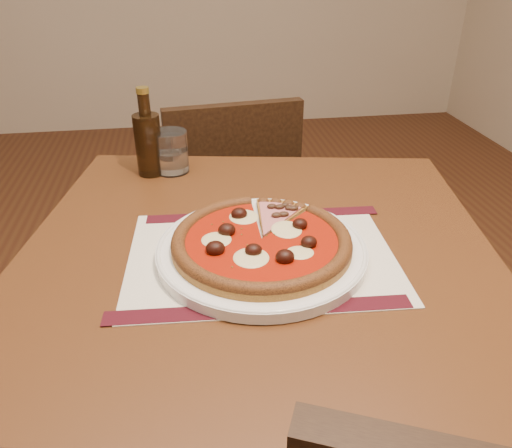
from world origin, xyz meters
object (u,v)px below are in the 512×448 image
Objects in this scene: table at (258,292)px; water_glass at (171,152)px; bottle at (148,141)px; plate at (261,251)px; pizza at (261,241)px; chair_far at (229,205)px.

table is 0.40m from water_glass.
table is at bearing -60.67° from bottle.
bottle is at bearing -172.48° from water_glass.
plate is at bearing -63.04° from bottle.
bottle is at bearing 119.33° from table.
bottle is (-0.19, 0.33, 0.18)m from table.
plate is 0.40m from water_glass.
pizza is 1.52× the size of bottle.
pizza is (-0.00, -0.00, 0.02)m from plate.
table is 10.03× the size of water_glass.
bottle is at bearing 53.30° from chair_far.
chair_far is 2.40× the size of plate.
bottle is at bearing 116.91° from pizza.
water_glass is (-0.14, 0.38, 0.04)m from plate.
pizza is (-0.02, -0.73, 0.31)m from chair_far.
water_glass is at bearing 7.52° from bottle.
bottle is at bearing 116.96° from plate.
pizza is 3.15× the size of water_glass.
bottle reaches higher than water_glass.
chair_far is 0.51m from water_glass.
chair_far reaches higher than table.
chair_far is at bearing 65.89° from water_glass.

